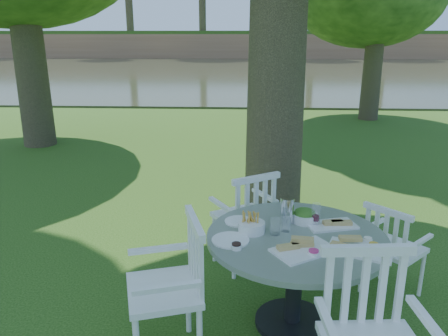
{
  "coord_description": "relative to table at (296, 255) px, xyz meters",
  "views": [
    {
      "loc": [
        0.22,
        -3.9,
        2.1
      ],
      "look_at": [
        0.0,
        0.2,
        0.85
      ],
      "focal_mm": 35.0,
      "sensor_mm": 36.0,
      "label": 1
    }
  ],
  "objects": [
    {
      "name": "chair_se",
      "position": [
        0.31,
        -0.82,
        0.02
      ],
      "size": [
        0.55,
        0.52,
        1.02
      ],
      "rotation": [
        0.0,
        0.0,
        0.09
      ],
      "color": "white",
      "rests_on": "ground"
    },
    {
      "name": "river",
      "position": [
        -0.58,
        24.05,
        -0.58
      ],
      "size": [
        100.0,
        28.0,
        0.12
      ],
      "primitive_type": "cube",
      "color": "#30341E",
      "rests_on": "ground"
    },
    {
      "name": "chair_sw",
      "position": [
        -0.8,
        -0.36,
        -0.0
      ],
      "size": [
        0.59,
        0.61,
        0.99
      ],
      "rotation": [
        0.0,
        0.0,
        -1.27
      ],
      "color": "white",
      "rests_on": "ground"
    },
    {
      "name": "ground",
      "position": [
        -0.58,
        1.05,
        -0.58
      ],
      "size": [
        140.0,
        140.0,
        0.0
      ],
      "primitive_type": "plane",
      "color": "#193D0C",
      "rests_on": "ground"
    },
    {
      "name": "table",
      "position": [
        0.0,
        0.0,
        0.0
      ],
      "size": [
        1.28,
        1.28,
        0.74
      ],
      "color": "black",
      "rests_on": "ground"
    },
    {
      "name": "chair_nw",
      "position": [
        -0.34,
        0.82,
        -0.03
      ],
      "size": [
        0.64,
        0.63,
        0.94
      ],
      "rotation": [
        0.0,
        0.0,
        -2.58
      ],
      "color": "white",
      "rests_on": "ground"
    },
    {
      "name": "chair_ne",
      "position": [
        0.8,
        0.4,
        -0.1
      ],
      "size": [
        0.56,
        0.57,
        0.82
      ],
      "rotation": [
        0.0,
        0.0,
        -3.95
      ],
      "color": "white",
      "rests_on": "ground"
    },
    {
      "name": "tableware",
      "position": [
        -0.03,
        0.04,
        0.2
      ],
      "size": [
        1.22,
        0.79,
        0.21
      ],
      "color": "white",
      "rests_on": "table"
    }
  ]
}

